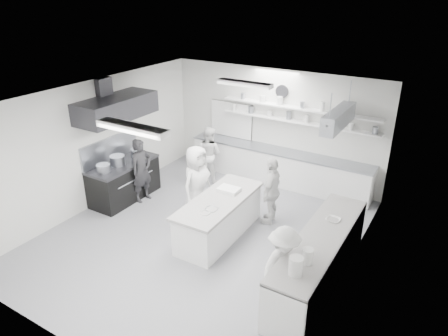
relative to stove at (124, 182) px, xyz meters
The scene contains 27 objects.
floor 2.67m from the stove, ahead, with size 6.00×7.00×0.02m, color gray.
ceiling 3.67m from the stove, ahead, with size 6.00×7.00×0.02m, color silver.
wall_back 4.18m from the stove, 50.01° to the left, with size 6.00×0.04×3.00m, color silver.
wall_front 4.80m from the stove, 56.31° to the right, with size 6.00×0.04×3.00m, color silver.
wall_left 1.19m from the stove, 135.00° to the right, with size 0.04×7.00×3.00m, color silver.
wall_right 5.71m from the stove, ahead, with size 0.04×7.00×3.00m, color silver.
stove is the anchor object (origin of this frame).
exhaust_hood 1.90m from the stove, 90.00° to the right, with size 0.85×2.00×0.50m, color #2C2C31.
back_counter 4.03m from the stove, 43.99° to the left, with size 5.00×0.60×0.92m, color white.
shelf_lower 4.63m from the stove, 41.99° to the left, with size 4.20×0.26×0.04m, color white.
shelf_upper 4.74m from the stove, 41.99° to the left, with size 4.20×0.26×0.04m, color white.
pass_through_window 3.49m from the stove, 67.12° to the left, with size 1.30×0.04×1.00m, color black.
wall_clock 4.60m from the stove, 47.54° to the left, with size 0.32×0.32×0.05m, color white.
right_counter 5.28m from the stove, ahead, with size 0.74×3.30×0.94m, color white.
pot_rack 5.35m from the stove, 23.50° to the left, with size 0.30×1.60×0.40m, color #91959F.
light_fixture_front 4.22m from the stove, 40.24° to the right, with size 1.30×0.25×0.10m, color white.
light_fixture_rear 3.86m from the stove, 28.30° to the left, with size 1.30×0.25×0.10m, color white.
prep_island 2.93m from the stove, ahead, with size 0.84×2.26×0.83m, color white.
stove_pot 0.62m from the stove, 90.00° to the right, with size 0.36×0.36×0.29m, color #91959F.
cook_stove 0.60m from the stove, 19.52° to the left, with size 0.58×0.38×1.60m, color black.
cook_back 2.35m from the stove, 57.91° to the left, with size 0.75×0.58×1.54m, color silver.
cook_island_left 2.14m from the stove, ahead, with size 0.85×0.56×1.75m, color silver.
cook_island_right 3.74m from the stove, 13.44° to the left, with size 0.92×0.38×1.57m, color silver.
cook_right 5.11m from the stove, 16.12° to the right, with size 0.94×0.54×1.46m, color silver.
bowl_island_a 3.12m from the stove, 12.30° to the right, with size 0.25×0.25×0.06m, color #91959F.
bowl_island_b 3.15m from the stove, 16.14° to the right, with size 0.21×0.21×0.07m, color white.
bowl_right 5.27m from the stove, ahead, with size 0.26×0.26×0.06m, color white.
Camera 1 is at (4.32, -6.22, 4.95)m, focal length 33.09 mm.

